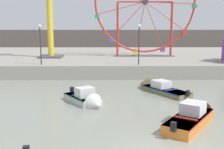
{
  "coord_description": "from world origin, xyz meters",
  "views": [
    {
      "loc": [
        -2.33,
        -10.55,
        5.17
      ],
      "look_at": [
        -2.18,
        9.76,
        1.64
      ],
      "focal_mm": 44.46,
      "sensor_mm": 36.0,
      "label": 1
    }
  ],
  "objects_px": {
    "ferris_wheel_red_frame": "(145,4)",
    "promenade_lamp_near": "(139,39)",
    "motorboat_pale_grey": "(87,100)",
    "promenade_lamp_far": "(40,39)",
    "motorboat_olive_wood": "(157,88)",
    "motorboat_orange_hull": "(195,115)"
  },
  "relations": [
    {
      "from": "ferris_wheel_red_frame",
      "to": "promenade_lamp_far",
      "type": "bearing_deg",
      "value": -144.63
    },
    {
      "from": "motorboat_olive_wood",
      "to": "promenade_lamp_near",
      "type": "xyz_separation_m",
      "value": [
        -0.91,
        5.64,
        3.72
      ]
    },
    {
      "from": "promenade_lamp_near",
      "to": "motorboat_orange_hull",
      "type": "bearing_deg",
      "value": -82.26
    },
    {
      "from": "motorboat_pale_grey",
      "to": "promenade_lamp_far",
      "type": "height_order",
      "value": "promenade_lamp_far"
    },
    {
      "from": "ferris_wheel_red_frame",
      "to": "promenade_lamp_far",
      "type": "relative_size",
      "value": 3.31
    },
    {
      "from": "promenade_lamp_near",
      "to": "promenade_lamp_far",
      "type": "distance_m",
      "value": 9.79
    },
    {
      "from": "motorboat_olive_wood",
      "to": "ferris_wheel_red_frame",
      "type": "bearing_deg",
      "value": -33.96
    },
    {
      "from": "motorboat_olive_wood",
      "to": "ferris_wheel_red_frame",
      "type": "height_order",
      "value": "ferris_wheel_red_frame"
    },
    {
      "from": "promenade_lamp_far",
      "to": "ferris_wheel_red_frame",
      "type": "bearing_deg",
      "value": 35.37
    },
    {
      "from": "motorboat_pale_grey",
      "to": "ferris_wheel_red_frame",
      "type": "relative_size",
      "value": 0.29
    },
    {
      "from": "motorboat_olive_wood",
      "to": "motorboat_pale_grey",
      "type": "relative_size",
      "value": 1.4
    },
    {
      "from": "motorboat_olive_wood",
      "to": "promenade_lamp_far",
      "type": "bearing_deg",
      "value": 30.47
    },
    {
      "from": "motorboat_olive_wood",
      "to": "motorboat_orange_hull",
      "type": "xyz_separation_m",
      "value": [
        0.86,
        -7.38,
        0.1
      ]
    },
    {
      "from": "motorboat_orange_hull",
      "to": "promenade_lamp_near",
      "type": "height_order",
      "value": "promenade_lamp_near"
    },
    {
      "from": "motorboat_pale_grey",
      "to": "ferris_wheel_red_frame",
      "type": "height_order",
      "value": "ferris_wheel_red_frame"
    },
    {
      "from": "motorboat_pale_grey",
      "to": "promenade_lamp_near",
      "type": "xyz_separation_m",
      "value": [
        4.42,
        9.54,
        3.66
      ]
    },
    {
      "from": "ferris_wheel_red_frame",
      "to": "promenade_lamp_near",
      "type": "height_order",
      "value": "ferris_wheel_red_frame"
    },
    {
      "from": "ferris_wheel_red_frame",
      "to": "promenade_lamp_far",
      "type": "xyz_separation_m",
      "value": [
        -11.31,
        -8.03,
        -4.02
      ]
    },
    {
      "from": "motorboat_orange_hull",
      "to": "promenade_lamp_far",
      "type": "height_order",
      "value": "promenade_lamp_far"
    },
    {
      "from": "motorboat_pale_grey",
      "to": "ferris_wheel_red_frame",
      "type": "xyz_separation_m",
      "value": [
        5.94,
        17.64,
        7.67
      ]
    },
    {
      "from": "motorboat_olive_wood",
      "to": "promenade_lamp_far",
      "type": "xyz_separation_m",
      "value": [
        -10.69,
        5.72,
        3.71
      ]
    },
    {
      "from": "motorboat_pale_grey",
      "to": "promenade_lamp_near",
      "type": "relative_size",
      "value": 0.96
    }
  ]
}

